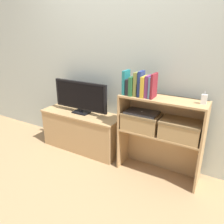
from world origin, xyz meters
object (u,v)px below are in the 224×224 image
at_px(storage_basket_left, 141,121).
at_px(storage_basket_right, 181,129).
at_px(book_charcoal, 129,86).
at_px(book_olive, 137,84).
at_px(book_teal, 126,82).
at_px(baby_monitor, 204,99).
at_px(book_skyblue, 151,87).
at_px(book_maroon, 154,86).
at_px(book_mustard, 145,86).
at_px(tv_stand, 82,131).
at_px(book_plum, 148,86).
at_px(laptop, 142,112).
at_px(tv, 80,96).
at_px(book_forest, 133,86).
at_px(book_navy, 141,84).

bearing_deg(storage_basket_left, storage_basket_right, 0.00).
relative_size(book_charcoal, book_olive, 0.70).
xyz_separation_m(book_teal, baby_monitor, (0.78, 0.04, -0.08)).
height_order(book_olive, book_skyblue, book_olive).
height_order(book_charcoal, storage_basket_left, book_charcoal).
height_order(book_skyblue, book_maroon, book_maroon).
bearing_deg(book_mustard, tv_stand, 174.81).
distance_m(book_plum, laptop, 0.31).
bearing_deg(tv, book_maroon, -4.59).
bearing_deg(laptop, book_mustard, -43.81).
distance_m(tv, book_forest, 0.81).
bearing_deg(book_olive, tv_stand, 174.29).
bearing_deg(baby_monitor, book_charcoal, -176.93).
bearing_deg(laptop, book_plum, -20.41).
height_order(book_teal, baby_monitor, book_teal).
height_order(book_forest, book_olive, book_olive).
bearing_deg(storage_basket_right, baby_monitor, 4.99).
bearing_deg(book_olive, book_forest, 180.00).
relative_size(book_olive, book_navy, 0.94).
height_order(book_teal, book_skyblue, book_teal).
height_order(book_olive, book_mustard, book_olive).
height_order(book_teal, book_forest, book_teal).
bearing_deg(book_teal, storage_basket_right, 2.32).
height_order(book_plum, book_skyblue, book_plum).
distance_m(baby_monitor, laptop, 0.64).
distance_m(book_teal, book_skyblue, 0.28).
relative_size(book_maroon, laptop, 0.72).
relative_size(book_teal, book_maroon, 1.02).
distance_m(book_plum, book_maroon, 0.06).
bearing_deg(storage_basket_right, book_olive, -177.06).
height_order(tv_stand, book_charcoal, book_charcoal).
distance_m(baby_monitor, storage_basket_right, 0.37).
xyz_separation_m(book_charcoal, laptop, (0.14, 0.02, -0.27)).
relative_size(tv, book_olive, 3.20).
bearing_deg(book_maroon, book_olive, 180.00).
bearing_deg(book_maroon, tv_stand, 175.32).
xyz_separation_m(book_plum, storage_basket_left, (-0.07, 0.02, -0.39)).
xyz_separation_m(tv_stand, book_plum, (0.94, -0.08, 0.75)).
relative_size(tv, baby_monitor, 6.38).
bearing_deg(baby_monitor, laptop, -178.56).
xyz_separation_m(book_charcoal, book_skyblue, (0.24, -0.00, 0.02)).
relative_size(book_forest, storage_basket_left, 0.49).
height_order(tv_stand, book_skyblue, book_skyblue).
bearing_deg(baby_monitor, book_plum, -175.72).
bearing_deg(tv, laptop, -3.63).
bearing_deg(baby_monitor, book_maroon, -175.19).
bearing_deg(laptop, book_forest, -166.42).
relative_size(book_charcoal, book_skyblue, 0.81).
xyz_separation_m(baby_monitor, storage_basket_right, (-0.17, -0.02, -0.33)).
height_order(book_olive, laptop, book_olive).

